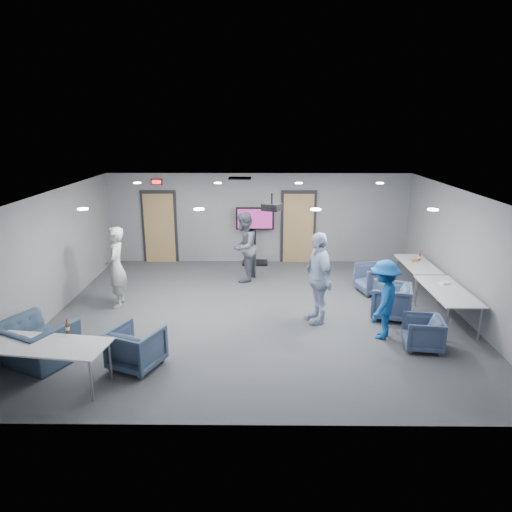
{
  "coord_description": "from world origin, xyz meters",
  "views": [
    {
      "loc": [
        0.05,
        -9.51,
        4.09
      ],
      "look_at": [
        -0.04,
        0.44,
        1.2
      ],
      "focal_mm": 32.0,
      "sensor_mm": 36.0,
      "label": 1
    }
  ],
  "objects_px": {
    "table_right_b": "(447,292)",
    "bottle_front": "(67,328)",
    "chair_front_a": "(137,348)",
    "bottle_right": "(420,257)",
    "table_right_a": "(417,265)",
    "chair_right_a": "(374,279)",
    "tv_stand": "(255,232)",
    "chair_front_b": "(36,343)",
    "person_c": "(318,278)",
    "chair_right_b": "(391,301)",
    "table_front_left": "(47,347)",
    "person_d": "(384,300)",
    "person_a": "(116,267)",
    "chair_right_c": "(423,333)",
    "person_b": "(244,247)",
    "projector": "(272,207)"
  },
  "relations": [
    {
      "from": "table_right_b",
      "to": "bottle_front",
      "type": "bearing_deg",
      "value": 106.49
    },
    {
      "from": "chair_front_b",
      "to": "bottle_right",
      "type": "xyz_separation_m",
      "value": [
        8.03,
        4.0,
        0.43
      ]
    },
    {
      "from": "chair_front_a",
      "to": "table_right_a",
      "type": "xyz_separation_m",
      "value": [
        6.09,
        3.83,
        0.31
      ]
    },
    {
      "from": "person_b",
      "to": "person_d",
      "type": "xyz_separation_m",
      "value": [
        2.85,
        -3.4,
        -0.14
      ]
    },
    {
      "from": "bottle_front",
      "to": "person_d",
      "type": "bearing_deg",
      "value": 13.92
    },
    {
      "from": "chair_front_b",
      "to": "bottle_front",
      "type": "xyz_separation_m",
      "value": [
        0.74,
        -0.31,
        0.43
      ]
    },
    {
      "from": "person_d",
      "to": "table_front_left",
      "type": "height_order",
      "value": "person_d"
    },
    {
      "from": "tv_stand",
      "to": "projector",
      "type": "distance_m",
      "value": 3.99
    },
    {
      "from": "chair_front_a",
      "to": "person_d",
      "type": "bearing_deg",
      "value": -142.16
    },
    {
      "from": "tv_stand",
      "to": "table_right_a",
      "type": "bearing_deg",
      "value": -29.39
    },
    {
      "from": "bottle_front",
      "to": "table_right_b",
      "type": "bearing_deg",
      "value": 16.49
    },
    {
      "from": "chair_right_b",
      "to": "projector",
      "type": "relative_size",
      "value": 1.79
    },
    {
      "from": "person_b",
      "to": "tv_stand",
      "type": "distance_m",
      "value": 1.57
    },
    {
      "from": "chair_right_a",
      "to": "chair_front_b",
      "type": "xyz_separation_m",
      "value": [
        -6.8,
        -3.6,
        0.02
      ]
    },
    {
      "from": "chair_right_a",
      "to": "bottle_front",
      "type": "xyz_separation_m",
      "value": [
        -6.07,
        -3.9,
        0.46
      ]
    },
    {
      "from": "person_b",
      "to": "tv_stand",
      "type": "bearing_deg",
      "value": -171.46
    },
    {
      "from": "bottle_front",
      "to": "bottle_right",
      "type": "height_order",
      "value": "bottle_front"
    },
    {
      "from": "chair_right_c",
      "to": "person_c",
      "type": "bearing_deg",
      "value": -115.79
    },
    {
      "from": "person_d",
      "to": "table_front_left",
      "type": "distance_m",
      "value": 6.07
    },
    {
      "from": "person_d",
      "to": "chair_right_c",
      "type": "xyz_separation_m",
      "value": [
        0.65,
        -0.48,
        -0.48
      ]
    },
    {
      "from": "chair_right_c",
      "to": "person_a",
      "type": "bearing_deg",
      "value": -99.72
    },
    {
      "from": "chair_right_a",
      "to": "chair_right_c",
      "type": "distance_m",
      "value": 2.99
    },
    {
      "from": "person_d",
      "to": "person_c",
      "type": "bearing_deg",
      "value": -94.64
    },
    {
      "from": "person_d",
      "to": "tv_stand",
      "type": "distance_m",
      "value": 5.57
    },
    {
      "from": "person_c",
      "to": "chair_right_a",
      "type": "height_order",
      "value": "person_c"
    },
    {
      "from": "chair_front_b",
      "to": "tv_stand",
      "type": "height_order",
      "value": "tv_stand"
    },
    {
      "from": "person_b",
      "to": "person_c",
      "type": "bearing_deg",
      "value": 50.99
    },
    {
      "from": "chair_right_a",
      "to": "chair_front_a",
      "type": "bearing_deg",
      "value": -66.8
    },
    {
      "from": "person_a",
      "to": "chair_right_c",
      "type": "height_order",
      "value": "person_a"
    },
    {
      "from": "person_c",
      "to": "chair_front_a",
      "type": "height_order",
      "value": "person_c"
    },
    {
      "from": "person_d",
      "to": "chair_front_a",
      "type": "height_order",
      "value": "person_d"
    },
    {
      "from": "chair_right_a",
      "to": "tv_stand",
      "type": "bearing_deg",
      "value": -142.35
    },
    {
      "from": "chair_right_b",
      "to": "table_front_left",
      "type": "distance_m",
      "value": 6.82
    },
    {
      "from": "person_d",
      "to": "bottle_front",
      "type": "xyz_separation_m",
      "value": [
        -5.63,
        -1.39,
        0.02
      ]
    },
    {
      "from": "chair_right_c",
      "to": "chair_front_a",
      "type": "relative_size",
      "value": 0.86
    },
    {
      "from": "chair_right_a",
      "to": "tv_stand",
      "type": "height_order",
      "value": "tv_stand"
    },
    {
      "from": "table_right_b",
      "to": "bottle_right",
      "type": "relative_size",
      "value": 8.12
    },
    {
      "from": "chair_front_b",
      "to": "bottle_right",
      "type": "bearing_deg",
      "value": -127.43
    },
    {
      "from": "person_c",
      "to": "table_right_b",
      "type": "distance_m",
      "value": 2.74
    },
    {
      "from": "tv_stand",
      "to": "projector",
      "type": "relative_size",
      "value": 3.71
    },
    {
      "from": "person_d",
      "to": "bottle_right",
      "type": "height_order",
      "value": "person_d"
    },
    {
      "from": "table_right_a",
      "to": "bottle_right",
      "type": "height_order",
      "value": "bottle_right"
    },
    {
      "from": "bottle_front",
      "to": "tv_stand",
      "type": "distance_m",
      "value": 7.03
    },
    {
      "from": "person_c",
      "to": "chair_right_a",
      "type": "xyz_separation_m",
      "value": [
        1.63,
        1.75,
        -0.62
      ]
    },
    {
      "from": "person_b",
      "to": "bottle_right",
      "type": "relative_size",
      "value": 7.89
    },
    {
      "from": "chair_right_c",
      "to": "bottle_front",
      "type": "height_order",
      "value": "bottle_front"
    },
    {
      "from": "person_b",
      "to": "person_d",
      "type": "bearing_deg",
      "value": 58.81
    },
    {
      "from": "person_c",
      "to": "table_right_a",
      "type": "xyz_separation_m",
      "value": [
        2.73,
        1.86,
        -0.3
      ]
    },
    {
      "from": "chair_front_a",
      "to": "projector",
      "type": "distance_m",
      "value": 3.97
    },
    {
      "from": "chair_front_a",
      "to": "bottle_right",
      "type": "bearing_deg",
      "value": -123.53
    }
  ]
}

